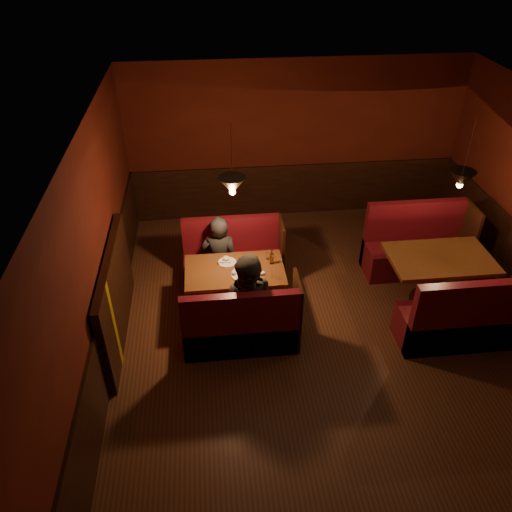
{
  "coord_description": "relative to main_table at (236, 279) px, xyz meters",
  "views": [
    {
      "loc": [
        -1.61,
        -4.88,
        4.9
      ],
      "look_at": [
        -1.01,
        0.72,
        0.95
      ],
      "focal_mm": 35.0,
      "sensor_mm": 36.0,
      "label": 1
    }
  ],
  "objects": [
    {
      "name": "second_bench_near",
      "position": [
        2.95,
        -1.0,
        -0.21
      ],
      "size": [
        1.62,
        0.6,
        1.15
      ],
      "color": "#540C15",
      "rests_on": "ground"
    },
    {
      "name": "second_bench_far",
      "position": [
        2.95,
        0.75,
        -0.21
      ],
      "size": [
        1.62,
        0.6,
        1.15
      ],
      "color": "#540C15",
      "rests_on": "ground"
    },
    {
      "name": "main_table",
      "position": [
        0.0,
        0.0,
        0.0
      ],
      "size": [
        1.39,
        0.84,
        0.97
      ],
      "color": "#522E16",
      "rests_on": "ground"
    },
    {
      "name": "diner_b",
      "position": [
        0.16,
        -0.67,
        0.29
      ],
      "size": [
        0.99,
        0.86,
        1.72
      ],
      "primitive_type": "imported",
      "rotation": [
        0.0,
        0.0,
        -0.28
      ],
      "color": "#2F2D27",
      "rests_on": "ground"
    },
    {
      "name": "room",
      "position": [
        1.02,
        -0.67,
        0.48
      ],
      "size": [
        6.02,
        7.02,
        2.92
      ],
      "color": "#4E2C1D",
      "rests_on": "ground"
    },
    {
      "name": "diner_a",
      "position": [
        -0.21,
        0.63,
        0.22
      ],
      "size": [
        0.61,
        0.43,
        1.58
      ],
      "primitive_type": "imported",
      "rotation": [
        0.0,
        0.0,
        3.05
      ],
      "color": "black",
      "rests_on": "ground"
    },
    {
      "name": "main_bench_near",
      "position": [
        0.02,
        -0.79,
        -0.24
      ],
      "size": [
        1.53,
        0.55,
        1.04
      ],
      "color": "#540C15",
      "rests_on": "ground"
    },
    {
      "name": "main_bench_far",
      "position": [
        0.02,
        0.79,
        -0.24
      ],
      "size": [
        1.53,
        0.55,
        1.04
      ],
      "color": "#540C15",
      "rests_on": "ground"
    },
    {
      "name": "second_table",
      "position": [
        2.91,
        -0.13,
        0.04
      ],
      "size": [
        1.46,
        0.93,
        0.82
      ],
      "color": "#522E16",
      "rests_on": "ground"
    }
  ]
}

